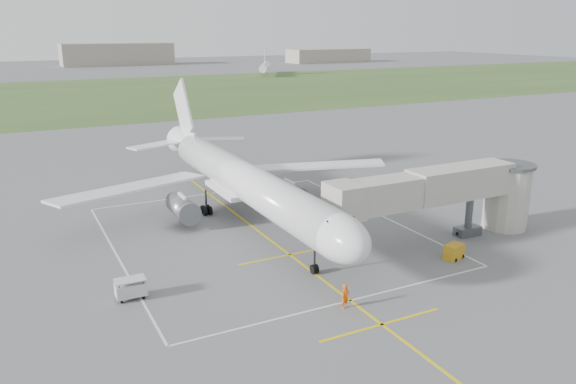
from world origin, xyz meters
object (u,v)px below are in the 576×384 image
jet_bridge (453,192)px  baggage_cart (131,288)px  gpu_unit (454,252)px  airliner (243,181)px  ramp_worker_wing (180,215)px  ramp_worker_nose (345,296)px

jet_bridge → baggage_cart: bearing=177.3°
gpu_unit → airliner: bearing=107.7°
baggage_cart → ramp_worker_wing: size_ratio=1.46×
ramp_worker_nose → gpu_unit: bearing=0.9°
baggage_cart → ramp_worker_nose: bearing=-31.6°
jet_bridge → gpu_unit: (-3.10, -3.90, -4.09)m
baggage_cart → ramp_worker_wing: bearing=62.2°
airliner → gpu_unit: airliner is taller
gpu_unit → baggage_cart: bearing=151.9°
ramp_worker_nose → jet_bridge: bearing=10.5°
ramp_worker_nose → ramp_worker_wing: 24.76m
gpu_unit → ramp_worker_nose: 14.00m
gpu_unit → ramp_worker_nose: size_ratio=1.10×
airliner → ramp_worker_nose: (-0.97, -21.52, -3.47)m
ramp_worker_wing → airliner: bearing=-171.6°
jet_bridge → gpu_unit: jet_bridge is taller
ramp_worker_nose → ramp_worker_wing: (-5.21, 24.21, -0.15)m
jet_bridge → baggage_cart: size_ratio=10.27×
jet_bridge → ramp_worker_nose: (-16.69, -7.27, -3.82)m
gpu_unit → ramp_worker_nose: ramp_worker_nose is taller
gpu_unit → ramp_worker_nose: bearing=176.8°
baggage_cart → ramp_worker_wing: (8.44, 15.53, -0.03)m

